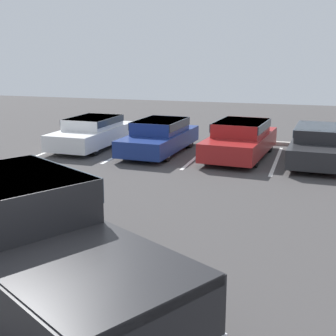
% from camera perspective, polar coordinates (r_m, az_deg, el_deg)
% --- Properties ---
extents(ground_plane, '(60.00, 60.00, 0.00)m').
position_cam_1_polar(ground_plane, '(7.39, -17.68, -16.47)').
color(ground_plane, '#423F3F').
extents(stall_stripe_a, '(0.12, 4.64, 0.01)m').
position_cam_1_polar(stall_stripe_a, '(19.25, -12.71, 2.60)').
color(stall_stripe_a, white).
rests_on(stall_stripe_a, ground_plane).
extents(stall_stripe_b, '(0.12, 4.64, 0.01)m').
position_cam_1_polar(stall_stripe_b, '(18.03, -4.96, 2.14)').
color(stall_stripe_b, white).
rests_on(stall_stripe_b, ground_plane).
extents(stall_stripe_c, '(0.12, 4.64, 0.01)m').
position_cam_1_polar(stall_stripe_c, '(17.17, 3.73, 1.57)').
color(stall_stripe_c, white).
rests_on(stall_stripe_c, ground_plane).
extents(stall_stripe_d, '(0.12, 4.64, 0.01)m').
position_cam_1_polar(stall_stripe_d, '(16.75, 13.08, 0.92)').
color(stall_stripe_d, white).
rests_on(stall_stripe_d, ground_plane).
extents(pickup_truck, '(6.22, 4.73, 1.94)m').
position_cam_1_polar(pickup_truck, '(7.11, -17.43, -9.00)').
color(pickup_truck, black).
rests_on(pickup_truck, ground_plane).
extents(parked_sedan_a, '(1.88, 4.48, 1.19)m').
position_cam_1_polar(parked_sedan_a, '(18.72, -9.16, 4.43)').
color(parked_sedan_a, silver).
rests_on(parked_sedan_a, ground_plane).
extents(parked_sedan_b, '(1.94, 4.50, 1.23)m').
position_cam_1_polar(parked_sedan_b, '(17.49, -1.00, 4.02)').
color(parked_sedan_b, navy).
rests_on(parked_sedan_b, ground_plane).
extents(parked_sedan_c, '(2.19, 4.63, 1.29)m').
position_cam_1_polar(parked_sedan_c, '(16.92, 8.84, 3.62)').
color(parked_sedan_c, maroon).
rests_on(parked_sedan_c, ground_plane).
extents(parked_sedan_d, '(1.92, 4.80, 1.22)m').
position_cam_1_polar(parked_sedan_d, '(16.82, 17.92, 2.94)').
color(parked_sedan_d, '#232326').
rests_on(parked_sedan_d, ground_plane).
extents(wheel_stop_curb, '(1.81, 0.20, 0.14)m').
position_cam_1_polar(wheel_stop_curb, '(19.55, 13.70, 2.92)').
color(wheel_stop_curb, '#B7B2A8').
rests_on(wheel_stop_curb, ground_plane).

